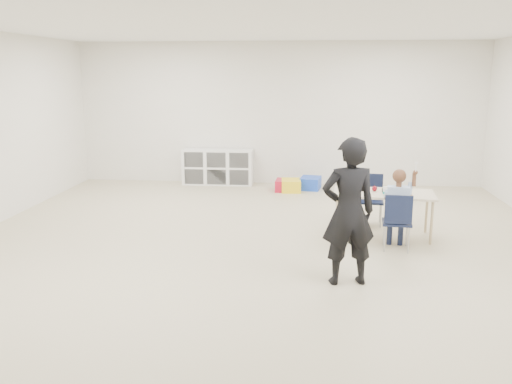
# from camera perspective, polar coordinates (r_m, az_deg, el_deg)

# --- Properties ---
(room) EXTENTS (9.00, 9.02, 2.80)m
(room) POSITION_cam_1_polar(r_m,az_deg,el_deg) (6.38, 0.20, 5.22)
(room) COLOR beige
(room) RESTS_ON ground
(table) EXTENTS (1.40, 0.79, 0.61)m
(table) POSITION_cam_1_polar(r_m,az_deg,el_deg) (7.61, 13.19, -2.26)
(table) COLOR beige
(table) RESTS_ON ground
(chair_near) EXTENTS (0.39, 0.37, 0.74)m
(chair_near) POSITION_cam_1_polar(r_m,az_deg,el_deg) (7.07, 14.61, -2.99)
(chair_near) COLOR #111833
(chair_near) RESTS_ON ground
(chair_far) EXTENTS (0.39, 0.37, 0.74)m
(chair_far) POSITION_cam_1_polar(r_m,az_deg,el_deg) (8.13, 12.00, -0.84)
(chair_far) COLOR #111833
(chair_far) RESTS_ON ground
(child) EXTENTS (0.53, 0.53, 1.16)m
(child) POSITION_cam_1_polar(r_m,az_deg,el_deg) (7.02, 14.70, -1.32)
(child) COLOR #AFCCED
(child) RESTS_ON chair_near
(lunch_tray_near) EXTENTS (0.23, 0.18, 0.03)m
(lunch_tray_near) POSITION_cam_1_polar(r_m,az_deg,el_deg) (7.61, 13.96, 0.15)
(lunch_tray_near) COLOR black
(lunch_tray_near) RESTS_ON table
(lunch_tray_far) EXTENTS (0.23, 0.18, 0.03)m
(lunch_tray_far) POSITION_cam_1_polar(r_m,az_deg,el_deg) (7.62, 10.76, 0.33)
(lunch_tray_far) COLOR black
(lunch_tray_far) RESTS_ON table
(milk_carton) EXTENTS (0.08, 0.08, 0.10)m
(milk_carton) POSITION_cam_1_polar(r_m,az_deg,el_deg) (7.42, 13.50, 0.14)
(milk_carton) COLOR white
(milk_carton) RESTS_ON table
(bread_roll) EXTENTS (0.09, 0.09, 0.07)m
(bread_roll) POSITION_cam_1_polar(r_m,az_deg,el_deg) (7.48, 15.67, -0.01)
(bread_roll) COLOR tan
(bread_roll) RESTS_ON table
(apple_near) EXTENTS (0.07, 0.07, 0.07)m
(apple_near) POSITION_cam_1_polar(r_m,az_deg,el_deg) (7.58, 12.37, 0.35)
(apple_near) COLOR maroon
(apple_near) RESTS_ON table
(apple_far) EXTENTS (0.07, 0.07, 0.07)m
(apple_far) POSITION_cam_1_polar(r_m,az_deg,el_deg) (7.48, 9.08, 0.32)
(apple_far) COLOR maroon
(apple_far) RESTS_ON table
(cubby_shelf) EXTENTS (1.40, 0.40, 0.70)m
(cubby_shelf) POSITION_cam_1_polar(r_m,az_deg,el_deg) (10.89, -4.04, 2.65)
(cubby_shelf) COLOR white
(cubby_shelf) RESTS_ON ground
(adult) EXTENTS (0.64, 0.49, 1.57)m
(adult) POSITION_cam_1_polar(r_m,az_deg,el_deg) (5.72, 9.71, -2.08)
(adult) COLOR black
(adult) RESTS_ON ground
(bin_red) EXTENTS (0.36, 0.45, 0.21)m
(bin_red) POSITION_cam_1_polar(r_m,az_deg,el_deg) (10.30, 3.07, 0.72)
(bin_red) COLOR red
(bin_red) RESTS_ON ground
(bin_yellow) EXTENTS (0.38, 0.48, 0.22)m
(bin_yellow) POSITION_cam_1_polar(r_m,az_deg,el_deg) (10.27, 3.70, 0.70)
(bin_yellow) COLOR yellow
(bin_yellow) RESTS_ON ground
(bin_blue) EXTENTS (0.44, 0.52, 0.23)m
(bin_blue) POSITION_cam_1_polar(r_m,az_deg,el_deg) (10.49, 5.75, 0.94)
(bin_blue) COLOR blue
(bin_blue) RESTS_ON ground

